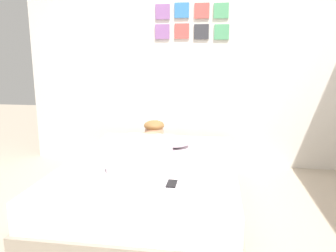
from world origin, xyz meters
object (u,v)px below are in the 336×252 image
pillow (165,141)px  person_lying (146,146)px  cell_phone (172,184)px  coffee_cup (168,142)px  bed (152,183)px

pillow → person_lying: bearing=-104.6°
cell_phone → coffee_cup: bearing=100.0°
pillow → cell_phone: bearing=-77.9°
bed → cell_phone: 0.59m
coffee_cup → cell_phone: coffee_cup is taller
cell_phone → pillow: bearing=102.1°
person_lying → coffee_cup: 0.44m
pillow → cell_phone: pillow is taller
bed → person_lying: 0.32m
bed → person_lying: (-0.06, 0.08, 0.30)m
cell_phone → bed: bearing=116.5°
person_lying → coffee_cup: (0.13, 0.42, -0.07)m
person_lying → coffee_cup: bearing=72.6°
coffee_cup → cell_phone: (0.17, -0.99, -0.03)m
bed → cell_phone: cell_phone is taller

